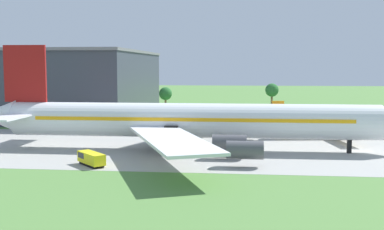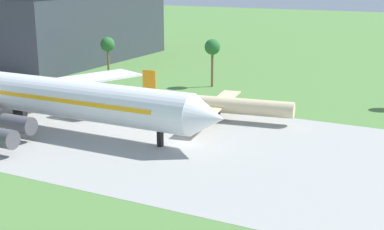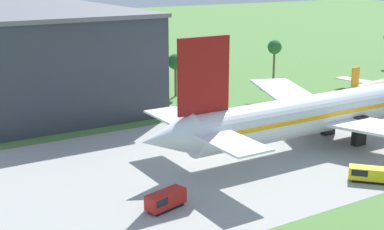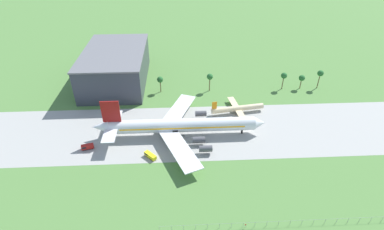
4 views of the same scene
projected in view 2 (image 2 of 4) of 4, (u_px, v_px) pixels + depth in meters
ground_plane at (183, 143)px, 83.01m from camera, size 600.00×600.00×0.00m
taxiway_strip at (183, 143)px, 83.01m from camera, size 320.00×44.00×0.02m
jet_airliner at (12, 91)px, 93.21m from camera, size 80.99×62.38×19.64m
regional_aircraft at (214, 104)px, 95.94m from camera, size 28.38×25.67×8.23m
terminal_building at (61, 25)px, 159.29m from camera, size 36.72×61.20×20.37m
palm_tree_row at (333, 59)px, 109.64m from camera, size 98.66×3.60×11.60m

